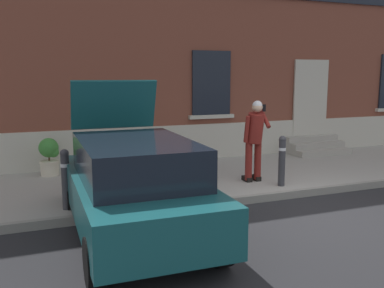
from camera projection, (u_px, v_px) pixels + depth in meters
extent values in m
plane|color=#232326|center=(308.00, 214.00, 7.57)|extent=(80.00, 80.00, 0.00)
cube|color=#99968E|center=(235.00, 175.00, 10.13)|extent=(24.00, 3.60, 0.15)
cube|color=gray|center=(279.00, 196.00, 8.42)|extent=(24.00, 0.12, 0.15)
cube|color=brown|center=(196.00, 26.00, 11.83)|extent=(24.00, 1.40, 7.50)
cube|color=#BCB7A8|center=(206.00, 144.00, 11.69)|extent=(24.00, 0.08, 1.10)
cube|color=brown|center=(310.00, 100.00, 12.70)|extent=(1.00, 0.08, 2.10)
cube|color=#BCB7A8|center=(310.00, 98.00, 12.67)|extent=(1.16, 0.06, 2.24)
cube|color=black|center=(211.00, 83.00, 11.46)|extent=(1.10, 0.06, 1.70)
cube|color=#BCB7A8|center=(212.00, 117.00, 11.58)|extent=(1.30, 0.12, 0.10)
cube|color=#9E998E|center=(324.00, 152.00, 12.23)|extent=(1.73, 0.32, 0.16)
cube|color=#9E998E|center=(317.00, 148.00, 12.51)|extent=(1.73, 0.32, 0.32)
cube|color=#9E998E|center=(311.00, 143.00, 12.79)|extent=(1.73, 0.32, 0.48)
cube|color=#165156|center=(134.00, 196.00, 6.45)|extent=(1.82, 4.03, 0.64)
cube|color=black|center=(136.00, 159.00, 6.21)|extent=(1.58, 2.43, 0.56)
cube|color=black|center=(111.00, 180.00, 8.35)|extent=(1.66, 0.13, 0.20)
cube|color=yellow|center=(111.00, 171.00, 8.32)|extent=(0.52, 0.03, 0.12)
cube|color=#B21414|center=(70.00, 161.00, 8.01)|extent=(0.16, 0.04, 0.18)
cube|color=#B21414|center=(149.00, 155.00, 8.53)|extent=(0.16, 0.04, 0.18)
cube|color=#165156|center=(114.00, 105.00, 7.59)|extent=(1.49, 0.39, 0.87)
cylinder|color=black|center=(94.00, 262.00, 4.93)|extent=(0.21, 0.60, 0.60)
cylinder|color=black|center=(220.00, 243.00, 5.48)|extent=(0.21, 0.60, 0.60)
cylinder|color=black|center=(72.00, 197.00, 7.52)|extent=(0.21, 0.60, 0.60)
cylinder|color=black|center=(159.00, 189.00, 8.07)|extent=(0.21, 0.60, 0.60)
cylinder|color=#333338|center=(282.00, 163.00, 8.82)|extent=(0.14, 0.14, 0.95)
sphere|color=#333338|center=(283.00, 139.00, 8.74)|extent=(0.15, 0.15, 0.15)
cylinder|color=silver|center=(282.00, 149.00, 8.77)|extent=(0.15, 0.15, 0.06)
cylinder|color=#333338|center=(66.00, 182.00, 7.27)|extent=(0.14, 0.14, 0.95)
sphere|color=#333338|center=(64.00, 153.00, 7.19)|extent=(0.15, 0.15, 0.15)
cylinder|color=silver|center=(65.00, 165.00, 7.23)|extent=(0.15, 0.15, 0.06)
cylinder|color=maroon|center=(249.00, 161.00, 9.15)|extent=(0.15, 0.15, 0.82)
cube|color=black|center=(247.00, 179.00, 9.27)|extent=(0.12, 0.28, 0.10)
cylinder|color=maroon|center=(258.00, 160.00, 9.23)|extent=(0.15, 0.15, 0.82)
cube|color=black|center=(256.00, 178.00, 9.35)|extent=(0.12, 0.28, 0.10)
cylinder|color=maroon|center=(255.00, 128.00, 9.02)|extent=(0.34, 0.44, 0.67)
sphere|color=tan|center=(257.00, 107.00, 8.89)|extent=(0.22, 0.22, 0.22)
sphere|color=silver|center=(257.00, 106.00, 8.88)|extent=(0.21, 0.21, 0.21)
cylinder|color=maroon|center=(247.00, 129.00, 8.91)|extent=(0.09, 0.18, 0.57)
cylinder|color=maroon|center=(265.00, 118.00, 9.03)|extent=(0.09, 0.42, 0.41)
cube|color=black|center=(264.00, 108.00, 8.93)|extent=(0.07, 0.02, 0.15)
cylinder|color=beige|center=(50.00, 168.00, 9.77)|extent=(0.40, 0.40, 0.34)
cylinder|color=beige|center=(49.00, 162.00, 9.75)|extent=(0.44, 0.44, 0.05)
cylinder|color=#47331E|center=(49.00, 156.00, 9.73)|extent=(0.04, 0.04, 0.24)
sphere|color=#387F33|center=(49.00, 148.00, 9.70)|extent=(0.44, 0.44, 0.44)
sphere|color=#387F33|center=(54.00, 152.00, 9.70)|extent=(0.24, 0.24, 0.24)
cylinder|color=#606B38|center=(153.00, 159.00, 10.76)|extent=(0.40, 0.40, 0.34)
cylinder|color=#606B38|center=(153.00, 154.00, 10.74)|extent=(0.44, 0.44, 0.05)
cylinder|color=#47331E|center=(153.00, 148.00, 10.71)|extent=(0.04, 0.04, 0.24)
sphere|color=#1E5628|center=(153.00, 141.00, 10.68)|extent=(0.44, 0.44, 0.44)
sphere|color=#1E5628|center=(157.00, 145.00, 10.69)|extent=(0.24, 0.24, 0.24)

